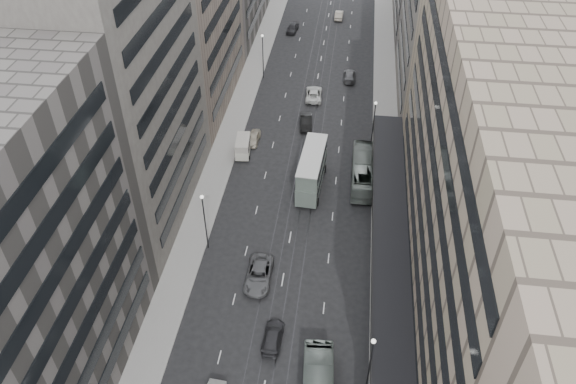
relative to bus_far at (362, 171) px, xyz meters
The scene contains 22 objects.
ground 28.90m from the bus_far, 107.13° to the right, with size 220.00×220.00×0.00m, color black.
sidewalk_right 10.64m from the bus_far, 70.58° to the left, with size 4.00×125.00×0.15m, color gray.
sidewalk_left 22.83m from the bus_far, 154.16° to the left, with size 4.00×125.00×0.15m, color gray.
department_store 26.99m from the bus_far, 56.50° to the right, with size 19.20×60.00×30.00m.
building_right_mid 29.56m from the bus_far, 61.98° to the left, with size 15.00×28.00×24.00m, color #4F4B45.
building_left_b 34.79m from the bus_far, 164.05° to the right, with size 15.00×26.00×34.00m, color #4F4B45.
building_left_c 36.85m from the bus_far, 148.44° to the left, with size 15.00×28.00×25.00m, color #76685B.
lamp_right_near 32.79m from the bus_far, 87.89° to the right, with size 0.44×0.44×8.32m.
lamp_right_far 8.34m from the bus_far, 80.82° to the left, with size 0.44×0.44×8.32m.
lamp_left_near 24.22m from the bus_far, 139.45° to the right, with size 0.44×0.44×8.32m.
lamp_left_far 33.11m from the bus_far, 123.57° to the left, with size 0.44×0.44×8.32m.
bus_far is the anchor object (origin of this frame).
double_decker 7.35m from the bus_far, 160.72° to the right, with size 3.65×10.30×5.55m.
panel_van 17.93m from the bus_far, 167.25° to the left, with size 2.46×4.48×2.72m.
sedan_2 22.85m from the bus_far, 119.37° to the right, with size 2.85×6.19×1.72m, color #5A5A5C.
sedan_3 29.19m from the bus_far, 106.77° to the right, with size 1.95×4.81×1.40m, color #28282B.
sedan_4 18.11m from the bus_far, 156.02° to the left, with size 1.71×4.25×1.45m, color #BBB29B.
sedan_5 15.58m from the bus_far, 125.56° to the left, with size 1.77×5.09×1.68m, color black.
sedan_6 23.24m from the bus_far, 111.73° to the left, with size 2.66×5.78×1.61m, color silver.
sedan_7 29.01m from the bus_far, 95.60° to the left, with size 2.07×5.09×1.48m, color #545456.
sedan_8 50.28m from the bus_far, 107.81° to the left, with size 1.92×4.78×1.63m, color #232325.
sedan_9 56.24m from the bus_far, 96.34° to the left, with size 1.66×4.76×1.57m, color #A69B8A.
Camera 1 is at (5.93, -34.60, 49.07)m, focal length 35.00 mm.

